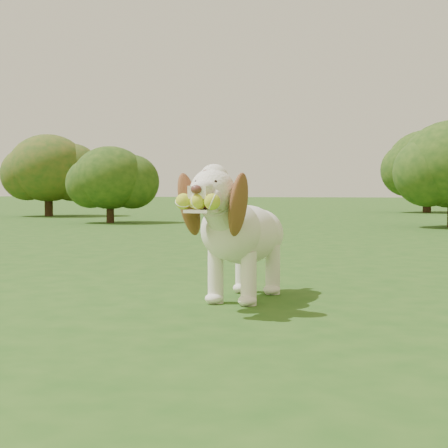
# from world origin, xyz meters

# --- Properties ---
(ground) EXTENTS (80.00, 80.00, 0.00)m
(ground) POSITION_xyz_m (0.00, 0.00, 0.00)
(ground) COLOR #224D16
(ground) RESTS_ON ground
(dog) EXTENTS (0.46, 1.06, 0.69)m
(dog) POSITION_xyz_m (-0.37, -0.33, 0.37)
(dog) COLOR white
(dog) RESTS_ON ground
(shrub_a) EXTENTS (1.23, 1.23, 1.28)m
(shrub_a) POSITION_xyz_m (-4.02, 6.98, 0.75)
(shrub_a) COLOR #382314
(shrub_a) RESTS_ON ground
(shrub_e) EXTENTS (1.63, 1.63, 1.69)m
(shrub_e) POSITION_xyz_m (-6.29, 9.27, 0.99)
(shrub_e) COLOR #382314
(shrub_e) RESTS_ON ground
(shrub_i) EXTENTS (1.89, 1.89, 1.96)m
(shrub_i) POSITION_xyz_m (1.49, 13.15, 1.15)
(shrub_i) COLOR #382314
(shrub_i) RESTS_ON ground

